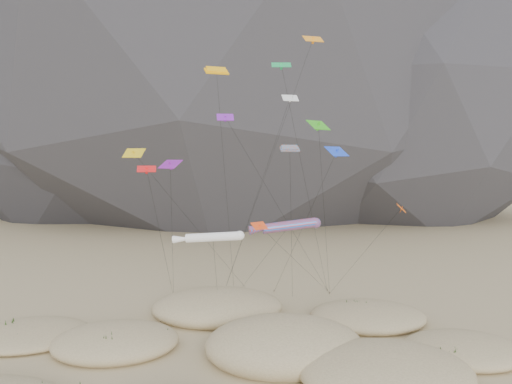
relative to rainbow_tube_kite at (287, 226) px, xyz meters
The scene contains 9 objects.
ground 17.86m from the rainbow_tube_kite, 111.57° to the right, with size 500.00×500.00×0.00m, color #CCB789.
dunes 15.70m from the rainbow_tube_kite, 125.19° to the right, with size 52.86×36.81×4.54m.
dune_grass 15.64m from the rainbow_tube_kite, 122.88° to the right, with size 42.07×26.31×1.45m.
kite_stakes 15.21m from the rainbow_tube_kite, 107.41° to the left, with size 20.38×3.39×0.30m.
rainbow_tube_kite is the anchor object (origin of this frame).
white_tube_kite 9.38m from the rainbow_tube_kite, 153.02° to the right, with size 7.14×12.14×10.80m.
orange_parafoil 17.80m from the rainbow_tube_kite, behind, with size 3.86×16.01×27.51m.
multi_parafoil 8.24m from the rainbow_tube_kite, 64.64° to the left, with size 2.91×8.82×19.34m.
delta_kites 9.47m from the rainbow_tube_kite, 163.51° to the right, with size 30.21×20.61×31.14m.
Camera 1 is at (-3.16, -39.73, 18.03)m, focal length 35.00 mm.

